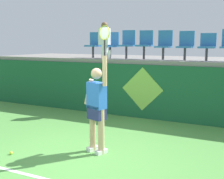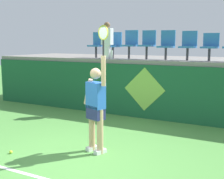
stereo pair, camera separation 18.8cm
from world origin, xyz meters
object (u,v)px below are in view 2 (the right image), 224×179
at_px(stadium_chair_0, 97,44).
at_px(stadium_chair_2, 130,43).
at_px(stadium_chair_4, 167,44).
at_px(stadium_chair_5, 188,44).
at_px(water_bottle, 112,55).
at_px(stadium_chair_6, 210,45).
at_px(spectator_0, 107,40).
at_px(tennis_ball, 11,152).
at_px(stadium_chair_1, 114,44).
at_px(stadium_chair_3, 148,43).
at_px(tennis_player, 96,105).

height_order(stadium_chair_0, stadium_chair_2, stadium_chair_2).
height_order(stadium_chair_4, stadium_chair_5, stadium_chair_4).
height_order(water_bottle, stadium_chair_5, stadium_chair_5).
distance_m(stadium_chair_0, stadium_chair_6, 3.68).
bearing_deg(spectator_0, tennis_ball, -88.12).
xyz_separation_m(stadium_chair_1, stadium_chair_3, (1.17, 0.00, 0.03)).
relative_size(stadium_chair_0, stadium_chair_1, 1.01).
bearing_deg(tennis_player, tennis_ball, -148.20).
distance_m(tennis_player, tennis_ball, 1.96).
bearing_deg(tennis_player, stadium_chair_5, 77.61).
bearing_deg(tennis_player, spectator_0, 115.85).
bearing_deg(stadium_chair_3, stadium_chair_2, 179.83).
height_order(stadium_chair_2, stadium_chair_4, stadium_chair_2).
xyz_separation_m(tennis_ball, stadium_chair_1, (-0.14, 4.67, 2.13)).
bearing_deg(tennis_ball, stadium_chair_6, 58.14).
height_order(tennis_ball, stadium_chair_0, stadium_chair_0).
bearing_deg(stadium_chair_6, spectator_0, -171.54).
bearing_deg(stadium_chair_5, stadium_chair_1, -179.98).
height_order(tennis_player, stadium_chair_4, stadium_chair_4).
height_order(tennis_ball, stadium_chair_5, stadium_chair_5).
xyz_separation_m(stadium_chair_2, stadium_chair_6, (2.46, -0.01, -0.06)).
distance_m(tennis_player, stadium_chair_6, 4.19).
bearing_deg(stadium_chair_0, spectator_0, -35.65).
distance_m(water_bottle, stadium_chair_6, 2.90).
xyz_separation_m(stadium_chair_5, spectator_0, (-2.43, -0.46, 0.13)).
relative_size(tennis_ball, stadium_chair_1, 0.08).
bearing_deg(spectator_0, stadium_chair_6, 8.46).
distance_m(tennis_ball, stadium_chair_1, 5.13).
bearing_deg(tennis_player, stadium_chair_6, 69.08).
height_order(water_bottle, stadium_chair_2, stadium_chair_2).
distance_m(stadium_chair_5, spectator_0, 2.48).
height_order(stadium_chair_3, stadium_chair_4, stadium_chair_3).
bearing_deg(stadium_chair_0, stadium_chair_6, -0.09).
distance_m(tennis_ball, stadium_chair_5, 5.62).
xyz_separation_m(stadium_chair_2, stadium_chair_4, (1.20, 0.00, -0.02)).
distance_m(water_bottle, spectator_0, 0.50).
bearing_deg(stadium_chair_5, stadium_chair_6, -0.68).
distance_m(stadium_chair_0, stadium_chair_2, 1.22).
distance_m(stadium_chair_3, stadium_chair_6, 1.87).
height_order(tennis_player, stadium_chair_3, stadium_chair_3).
distance_m(stadium_chair_0, stadium_chair_4, 2.42).
bearing_deg(water_bottle, tennis_ball, -90.83).
bearing_deg(stadium_chair_4, water_bottle, -161.63).
relative_size(tennis_player, stadium_chair_2, 2.84).
height_order(stadium_chair_0, stadium_chair_6, stadium_chair_0).
bearing_deg(tennis_ball, spectator_0, 91.88).
height_order(stadium_chair_0, stadium_chair_3, stadium_chair_3).
height_order(tennis_ball, stadium_chair_1, stadium_chair_1).
relative_size(stadium_chair_0, stadium_chair_2, 0.95).
height_order(stadium_chair_0, stadium_chair_4, stadium_chair_4).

